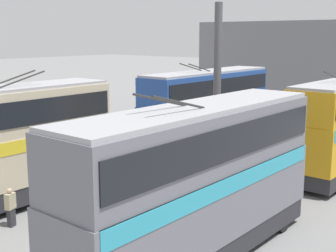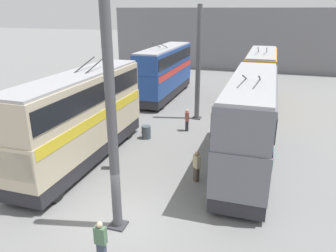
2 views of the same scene
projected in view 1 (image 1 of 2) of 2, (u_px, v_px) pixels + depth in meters
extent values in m
cylinder|color=#4C4C51|center=(217.00, 93.00, 23.57)|extent=(0.39, 0.39, 8.95)
cube|color=#333338|center=(215.00, 178.00, 24.43)|extent=(0.69, 0.69, 0.08)
cylinder|color=black|center=(282.00, 220.00, 17.81)|extent=(0.90, 0.30, 0.90)
cylinder|color=black|center=(235.00, 207.00, 19.14)|extent=(0.90, 0.30, 0.90)
cube|color=#28282D|center=(197.00, 243.00, 15.40)|extent=(10.66, 2.45, 0.75)
cube|color=slate|center=(197.00, 201.00, 15.12)|extent=(10.88, 2.50, 2.17)
cube|color=teal|center=(197.00, 177.00, 14.97)|extent=(10.55, 2.54, 0.55)
cube|color=slate|center=(198.00, 140.00, 14.73)|extent=(10.77, 2.42, 1.90)
cube|color=black|center=(198.00, 137.00, 14.71)|extent=(10.45, 2.51, 1.04)
cube|color=#9E9EA3|center=(198.00, 108.00, 14.54)|extent=(10.66, 2.25, 0.14)
cube|color=black|center=(275.00, 161.00, 19.13)|extent=(0.12, 2.30, 1.39)
cylinder|color=#282828|center=(180.00, 102.00, 13.22)|extent=(2.35, 0.07, 0.65)
cylinder|color=#282828|center=(161.00, 100.00, 13.67)|extent=(2.35, 0.07, 0.65)
cylinder|color=black|center=(297.00, 175.00, 23.51)|extent=(0.93, 0.30, 0.93)
cylinder|color=#282828|center=(333.00, 76.00, 23.75)|extent=(2.35, 0.07, 0.65)
cylinder|color=black|center=(85.00, 180.00, 22.32)|extent=(1.09, 0.30, 1.09)
cylinder|color=black|center=(58.00, 172.00, 23.64)|extent=(1.09, 0.30, 1.09)
cylinder|color=#282828|center=(22.00, 80.00, 19.79)|extent=(2.35, 0.07, 0.65)
cylinder|color=#282828|center=(12.00, 79.00, 20.23)|extent=(2.35, 0.07, 0.65)
cylinder|color=black|center=(253.00, 130.00, 34.28)|extent=(1.06, 0.30, 1.06)
cylinder|color=black|center=(229.00, 126.00, 35.61)|extent=(1.06, 0.30, 1.06)
cylinder|color=black|center=(182.00, 152.00, 27.90)|extent=(1.06, 0.30, 1.06)
cylinder|color=black|center=(155.00, 146.00, 29.23)|extent=(1.06, 0.30, 1.06)
cube|color=#28282D|center=(207.00, 135.00, 31.65)|extent=(11.25, 2.45, 0.79)
cube|color=#234793|center=(208.00, 115.00, 31.38)|extent=(11.48, 2.50, 2.08)
cube|color=red|center=(208.00, 103.00, 31.23)|extent=(11.13, 2.54, 0.55)
cube|color=#234793|center=(208.00, 86.00, 31.01)|extent=(11.36, 2.42, 1.75)
cube|color=black|center=(208.00, 85.00, 30.99)|extent=(11.02, 2.51, 0.96)
cube|color=#9E9EA3|center=(208.00, 72.00, 30.83)|extent=(11.25, 2.25, 0.14)
cube|color=black|center=(251.00, 102.00, 35.61)|extent=(0.12, 2.30, 1.33)
cylinder|color=#282828|center=(200.00, 68.00, 29.46)|extent=(2.35, 0.07, 0.65)
cylinder|color=#282828|center=(191.00, 67.00, 29.90)|extent=(2.35, 0.07, 0.65)
cube|color=#2D2D33|center=(178.00, 185.00, 22.08)|extent=(0.35, 0.30, 0.78)
cube|color=#934C42|center=(178.00, 170.00, 21.94)|extent=(0.48, 0.39, 0.68)
sphere|color=beige|center=(178.00, 161.00, 21.86)|extent=(0.22, 0.22, 0.22)
cube|color=#2D2D33|center=(11.00, 218.00, 18.26)|extent=(0.35, 0.29, 0.73)
cube|color=tan|center=(10.00, 201.00, 18.13)|extent=(0.48, 0.37, 0.63)
sphere|color=tan|center=(9.00, 191.00, 18.05)|extent=(0.21, 0.21, 0.21)
cube|color=tan|center=(94.00, 232.00, 15.03)|extent=(0.47, 0.46, 0.69)
sphere|color=#A37A5B|center=(94.00, 219.00, 14.95)|extent=(0.22, 0.22, 0.22)
cylinder|color=#424C56|center=(107.00, 186.00, 21.81)|extent=(0.64, 0.64, 0.91)
cylinder|color=#424C56|center=(107.00, 186.00, 21.81)|extent=(0.67, 0.67, 0.04)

